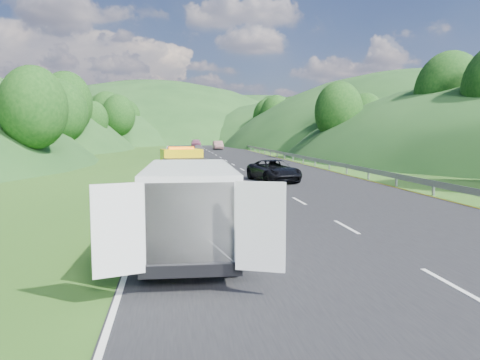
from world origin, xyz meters
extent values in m
plane|color=#38661E|center=(0.00, 0.00, 0.00)|extent=(320.00, 320.00, 0.00)
cube|color=black|center=(3.00, 40.00, 0.01)|extent=(14.00, 200.00, 0.02)
cube|color=gray|center=(10.30, 52.50, 0.00)|extent=(0.06, 140.00, 1.52)
cylinder|color=black|center=(-3.37, 8.91, 0.48)|extent=(0.49, 1.00, 0.96)
cylinder|color=black|center=(-1.57, 9.21, 0.48)|extent=(0.49, 1.00, 0.96)
cylinder|color=black|center=(-2.75, 5.13, 0.48)|extent=(0.49, 1.00, 0.96)
cylinder|color=black|center=(-0.95, 5.43, 0.48)|extent=(0.49, 1.00, 0.96)
cube|color=yellow|center=(-2.34, 8.26, 1.39)|extent=(2.28, 1.85, 1.82)
cube|color=yellow|center=(-1.99, 6.13, 1.15)|extent=(2.61, 3.55, 1.25)
cube|color=black|center=(-1.99, 6.13, 1.82)|extent=(2.61, 3.55, 0.10)
cube|color=black|center=(-2.52, 9.39, 0.86)|extent=(2.08, 1.44, 0.67)
cube|color=black|center=(-2.62, 9.96, 0.67)|extent=(2.02, 0.51, 0.48)
cube|color=yellow|center=(-2.58, 9.72, 1.48)|extent=(2.01, 1.05, 1.05)
cube|color=orange|center=(-2.34, 8.26, 2.35)|extent=(1.36, 0.45, 0.15)
cube|color=black|center=(-2.45, 8.92, 1.72)|extent=(1.81, 0.37, 0.86)
cylinder|color=black|center=(-3.26, -3.04, 0.42)|extent=(0.34, 0.84, 0.83)
cylinder|color=black|center=(-1.39, -3.10, 0.42)|extent=(0.34, 0.84, 0.83)
cylinder|color=black|center=(-3.37, -6.58, 0.42)|extent=(0.34, 0.84, 0.83)
cylinder|color=black|center=(-1.50, -6.64, 0.42)|extent=(0.34, 0.84, 0.83)
cube|color=white|center=(-2.38, -4.95, 1.41)|extent=(2.31, 5.48, 1.93)
cube|color=white|center=(-2.29, -2.08, 0.99)|extent=(2.11, 1.00, 1.04)
cube|color=black|center=(-2.30, -2.29, 1.82)|extent=(1.94, 0.41, 0.87)
cube|color=black|center=(-2.47, -7.60, 1.41)|extent=(1.77, 0.16, 1.67)
cube|color=white|center=(-3.84, -8.03, 1.41)|extent=(0.96, 0.37, 1.77)
cube|color=white|center=(-1.13, -8.11, 1.41)|extent=(0.94, 0.43, 1.77)
cube|color=black|center=(-2.47, -7.71, 0.47)|extent=(2.09, 0.22, 0.26)
imported|color=white|center=(-3.14, 0.27, 0.00)|extent=(0.53, 0.62, 1.47)
imported|color=tan|center=(-1.82, 0.44, 0.00)|extent=(0.64, 0.58, 1.07)
imported|color=black|center=(-1.71, -5.81, 0.00)|extent=(1.34, 0.94, 1.89)
cube|color=#55523F|center=(-4.76, 0.75, 0.32)|extent=(0.44, 0.31, 0.65)
cylinder|color=black|center=(-0.51, -5.11, 0.00)|extent=(0.62, 0.62, 0.20)
imported|color=black|center=(3.67, 12.57, 0.00)|extent=(3.10, 5.28, 1.38)
imported|color=#4E4D52|center=(0.90, 50.90, 0.00)|extent=(1.53, 3.80, 1.29)
imported|color=#795150|center=(5.14, 65.40, 0.00)|extent=(1.59, 4.55, 1.50)
imported|color=#A85476|center=(2.15, 83.06, 0.00)|extent=(1.99, 4.89, 1.42)
imported|color=#493B7F|center=(2.99, 103.77, 0.00)|extent=(1.53, 3.80, 1.29)
camera|label=1|loc=(-2.80, -16.91, 3.26)|focal=35.00mm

